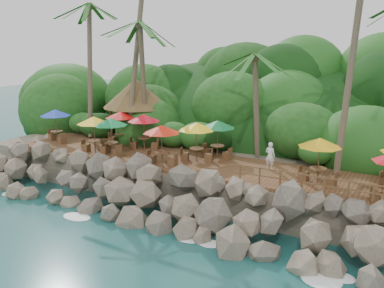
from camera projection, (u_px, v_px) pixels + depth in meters
The scene contains 11 objects.
ground at pixel (136, 231), 22.04m from camera, with size 140.00×140.00×0.00m, color #19514F.
land_base at pixel (251, 147), 35.35m from camera, with size 32.00×25.20×2.10m, color gray.
jungle_hill at pixel (278, 141), 41.96m from camera, with size 44.80×28.00×15.40m, color #143811.
seawall at pixel (157, 198), 23.47m from camera, with size 29.00×4.00×2.30m, color gray, non-canonical shape.
terrace at pixel (192, 163), 26.61m from camera, with size 26.00×5.00×0.20m, color brown.
jungle_foliage at pixel (246, 162), 34.75m from camera, with size 44.00×16.00×12.00m, color #143811, non-canonical shape.
foam_line at pixel (139, 228), 22.29m from camera, with size 25.20×0.80×0.06m.
palapa at pixel (136, 93), 32.30m from camera, with size 5.12×5.12×4.60m.
dining_clusters at pixel (186, 129), 26.09m from camera, with size 25.46×5.33×2.46m.
railing at pixel (313, 183), 20.60m from camera, with size 8.30×0.10×1.00m.
waiter at pixel (270, 156), 24.70m from camera, with size 0.59×0.39×1.63m, color white.
Camera 1 is at (12.54, -16.31, 9.59)m, focal length 39.59 mm.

